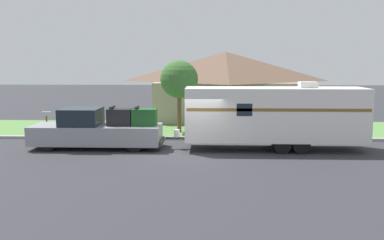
# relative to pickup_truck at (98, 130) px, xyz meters

# --- Properties ---
(ground_plane) EXTENTS (120.00, 120.00, 0.00)m
(ground_plane) POSITION_rel_pickup_truck_xyz_m (4.77, -1.28, -0.89)
(ground_plane) COLOR #2D2D33
(curb_strip) EXTENTS (80.00, 0.30, 0.14)m
(curb_strip) POSITION_rel_pickup_truck_xyz_m (4.77, 2.47, -0.82)
(curb_strip) COLOR #999993
(curb_strip) RESTS_ON ground_plane
(lawn_strip) EXTENTS (80.00, 7.00, 0.03)m
(lawn_strip) POSITION_rel_pickup_truck_xyz_m (4.77, 6.12, -0.88)
(lawn_strip) COLOR #568442
(lawn_strip) RESTS_ON ground_plane
(house_across_street) EXTENTS (10.86, 8.39, 4.92)m
(house_across_street) POSITION_rel_pickup_truck_xyz_m (6.63, 11.85, 1.66)
(house_across_street) COLOR gray
(house_across_street) RESTS_ON ground_plane
(pickup_truck) EXTENTS (6.33, 2.03, 2.05)m
(pickup_truck) POSITION_rel_pickup_truck_xyz_m (0.00, 0.00, 0.00)
(pickup_truck) COLOR black
(pickup_truck) RESTS_ON ground_plane
(travel_trailer) EXTENTS (9.39, 2.23, 3.23)m
(travel_trailer) POSITION_rel_pickup_truck_xyz_m (8.50, -0.00, 0.81)
(travel_trailer) COLOR black
(travel_trailer) RESTS_ON ground_plane
(mailbox) EXTENTS (0.48, 0.20, 1.35)m
(mailbox) POSITION_rel_pickup_truck_xyz_m (-3.89, 3.61, 0.14)
(mailbox) COLOR brown
(mailbox) RESTS_ON ground_plane
(tree_in_yard) EXTENTS (2.23, 2.23, 4.27)m
(tree_in_yard) POSITION_rel_pickup_truck_xyz_m (3.63, 4.88, 2.24)
(tree_in_yard) COLOR brown
(tree_in_yard) RESTS_ON ground_plane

